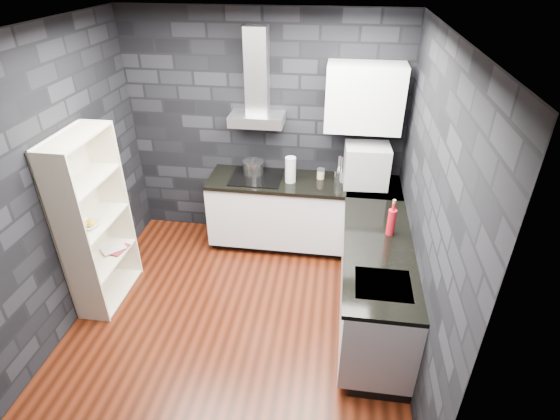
% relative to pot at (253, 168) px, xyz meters
% --- Properties ---
extents(ground, '(3.20, 3.20, 0.00)m').
position_rel_pot_xyz_m(ground, '(0.10, -1.39, -0.98)').
color(ground, '#48190B').
extents(ceiling, '(3.20, 3.20, 0.00)m').
position_rel_pot_xyz_m(ceiling, '(0.10, -1.39, 1.72)').
color(ceiling, white).
extents(wall_back, '(3.20, 0.05, 2.70)m').
position_rel_pot_xyz_m(wall_back, '(0.10, 0.23, 0.37)').
color(wall_back, black).
rests_on(wall_back, ground).
extents(wall_front, '(3.20, 0.05, 2.70)m').
position_rel_pot_xyz_m(wall_front, '(0.10, -3.02, 0.37)').
color(wall_front, black).
rests_on(wall_front, ground).
extents(wall_left, '(0.05, 3.20, 2.70)m').
position_rel_pot_xyz_m(wall_left, '(-1.52, -1.39, 0.37)').
color(wall_left, black).
rests_on(wall_left, ground).
extents(wall_right, '(0.05, 3.20, 2.70)m').
position_rel_pot_xyz_m(wall_right, '(1.73, -1.39, 0.37)').
color(wall_right, black).
rests_on(wall_right, ground).
extents(toekick_back, '(2.18, 0.50, 0.10)m').
position_rel_pot_xyz_m(toekick_back, '(0.60, -0.05, -0.93)').
color(toekick_back, black).
rests_on(toekick_back, ground).
extents(toekick_right, '(0.50, 1.78, 0.10)m').
position_rel_pot_xyz_m(toekick_right, '(1.44, -1.29, -0.93)').
color(toekick_right, black).
rests_on(toekick_right, ground).
extents(counter_back_cab, '(2.20, 0.60, 0.76)m').
position_rel_pot_xyz_m(counter_back_cab, '(0.60, -0.09, -0.50)').
color(counter_back_cab, silver).
rests_on(counter_back_cab, ground).
extents(counter_right_cab, '(0.60, 1.80, 0.76)m').
position_rel_pot_xyz_m(counter_right_cab, '(1.40, -1.29, -0.50)').
color(counter_right_cab, silver).
rests_on(counter_right_cab, ground).
extents(counter_back_top, '(2.20, 0.62, 0.04)m').
position_rel_pot_xyz_m(counter_back_top, '(0.60, -0.10, -0.10)').
color(counter_back_top, black).
rests_on(counter_back_top, counter_back_cab).
extents(counter_right_top, '(0.62, 1.80, 0.04)m').
position_rel_pot_xyz_m(counter_right_top, '(1.39, -1.29, -0.10)').
color(counter_right_top, black).
rests_on(counter_right_top, counter_right_cab).
extents(counter_corner_top, '(0.62, 0.62, 0.04)m').
position_rel_pot_xyz_m(counter_corner_top, '(1.40, -0.09, -0.10)').
color(counter_corner_top, black).
rests_on(counter_corner_top, counter_right_cab).
extents(hood_body, '(0.60, 0.34, 0.12)m').
position_rel_pot_xyz_m(hood_body, '(0.05, 0.04, 0.58)').
color(hood_body, silver).
rests_on(hood_body, wall_back).
extents(hood_chimney, '(0.24, 0.20, 0.90)m').
position_rel_pot_xyz_m(hood_chimney, '(0.05, 0.11, 1.09)').
color(hood_chimney, silver).
rests_on(hood_chimney, hood_body).
extents(upper_cabinet, '(0.80, 0.35, 0.70)m').
position_rel_pot_xyz_m(upper_cabinet, '(1.20, 0.03, 0.87)').
color(upper_cabinet, silver).
rests_on(upper_cabinet, wall_back).
extents(cooktop, '(0.58, 0.50, 0.01)m').
position_rel_pot_xyz_m(cooktop, '(0.05, -0.09, -0.08)').
color(cooktop, black).
rests_on(cooktop, counter_back_top).
extents(sink_rim, '(0.44, 0.40, 0.01)m').
position_rel_pot_xyz_m(sink_rim, '(1.40, -1.79, -0.09)').
color(sink_rim, silver).
rests_on(sink_rim, counter_right_top).
extents(pot, '(0.27, 0.27, 0.14)m').
position_rel_pot_xyz_m(pot, '(0.00, 0.00, 0.00)').
color(pot, '#B6B7BB').
rests_on(pot, cooktop).
extents(glass_vase, '(0.15, 0.15, 0.30)m').
position_rel_pot_xyz_m(glass_vase, '(0.45, -0.13, 0.07)').
color(glass_vase, silver).
rests_on(glass_vase, counter_back_top).
extents(storage_jar, '(0.10, 0.10, 0.10)m').
position_rel_pot_xyz_m(storage_jar, '(0.79, -0.00, -0.03)').
color(storage_jar, tan).
rests_on(storage_jar, counter_back_top).
extents(utensil_crock, '(0.13, 0.13, 0.14)m').
position_rel_pot_xyz_m(utensil_crock, '(1.00, -0.07, -0.01)').
color(utensil_crock, '#B6B7BB').
rests_on(utensil_crock, counter_back_top).
extents(appliance_garage, '(0.50, 0.40, 0.48)m').
position_rel_pot_xyz_m(appliance_garage, '(1.29, -0.08, 0.14)').
color(appliance_garage, '#9FA1A6').
rests_on(appliance_garage, counter_back_top).
extents(red_bottle, '(0.10, 0.10, 0.26)m').
position_rel_pot_xyz_m(red_bottle, '(1.50, -1.06, 0.05)').
color(red_bottle, '#B2131F').
rests_on(red_bottle, counter_right_top).
extents(bookshelf, '(0.54, 0.86, 1.80)m').
position_rel_pot_xyz_m(bookshelf, '(-1.32, -1.27, -0.08)').
color(bookshelf, beige).
rests_on(bookshelf, ground).
extents(fruit_bowl, '(0.25, 0.25, 0.05)m').
position_rel_pot_xyz_m(fruit_bowl, '(-1.32, -1.37, -0.04)').
color(fruit_bowl, white).
rests_on(fruit_bowl, bookshelf).
extents(book_red, '(0.17, 0.05, 0.22)m').
position_rel_pot_xyz_m(book_red, '(-1.33, -1.09, -0.41)').
color(book_red, maroon).
rests_on(book_red, bookshelf).
extents(book_second, '(0.13, 0.13, 0.23)m').
position_rel_pot_xyz_m(book_second, '(-1.35, -1.06, -0.39)').
color(book_second, '#B2B2B2').
rests_on(book_second, bookshelf).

